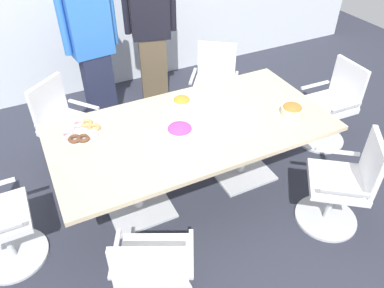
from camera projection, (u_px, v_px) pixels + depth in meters
ground_plane at (192, 188)px, 3.69m from camera, size 10.00×10.00×0.01m
conference_table at (192, 137)px, 3.29m from camera, size 2.40×1.20×0.75m
office_chair_0 at (67, 130)px, 3.75m from camera, size 0.76×0.76×0.91m
office_chair_2 at (154, 276)px, 2.47m from camera, size 0.72×0.72×0.91m
office_chair_3 at (342, 187)px, 3.12m from camera, size 0.76×0.76×0.91m
office_chair_4 at (330, 108)px, 4.06m from camera, size 0.56×0.56×0.91m
office_chair_5 at (214, 89)px, 4.39m from camera, size 0.75×0.75×0.91m
person_standing_0 at (93, 48)px, 4.09m from camera, size 0.62×0.27×1.74m
person_standing_1 at (151, 30)px, 4.39m from camera, size 0.61×0.32×1.80m
snack_bowl_pretzels at (292, 109)px, 3.33m from camera, size 0.19×0.19×0.10m
snack_bowl_candy_mix at (180, 131)px, 3.07m from camera, size 0.23×0.23×0.11m
snack_bowl_chips_orange at (182, 102)px, 3.44m from camera, size 0.17×0.17×0.09m
donut_platter at (81, 132)px, 3.11m from camera, size 0.33×0.33×0.04m
plate_stack at (187, 159)px, 2.83m from camera, size 0.20×0.20×0.05m
napkin_pile at (244, 114)px, 3.30m from camera, size 0.16×0.16×0.06m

